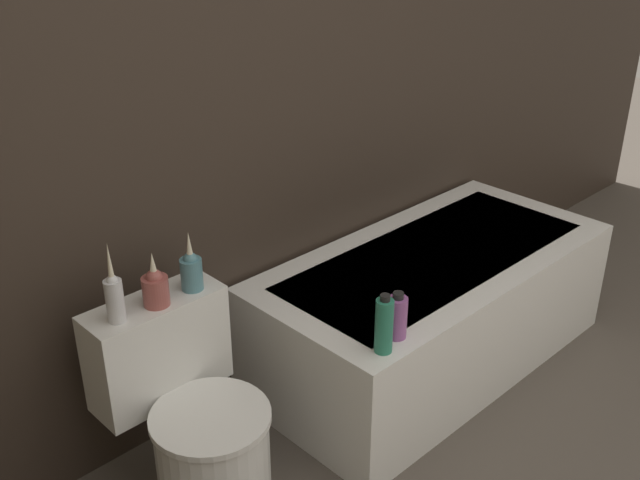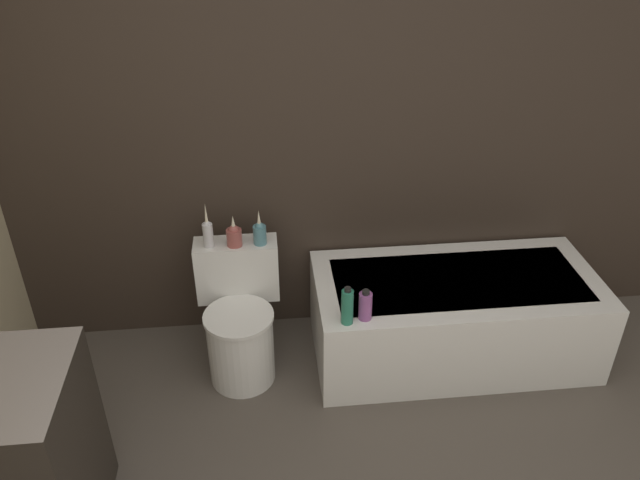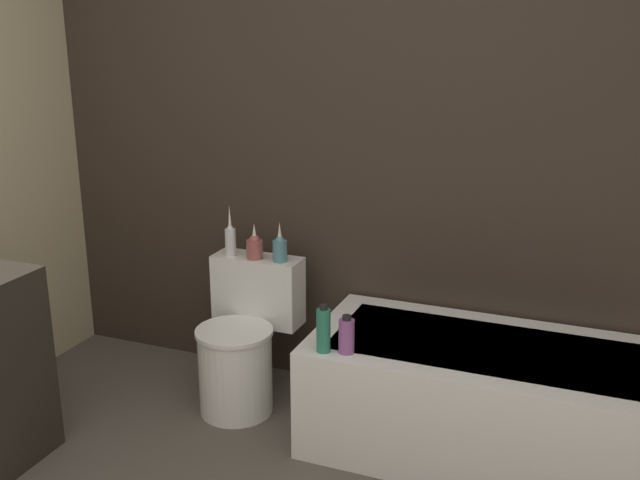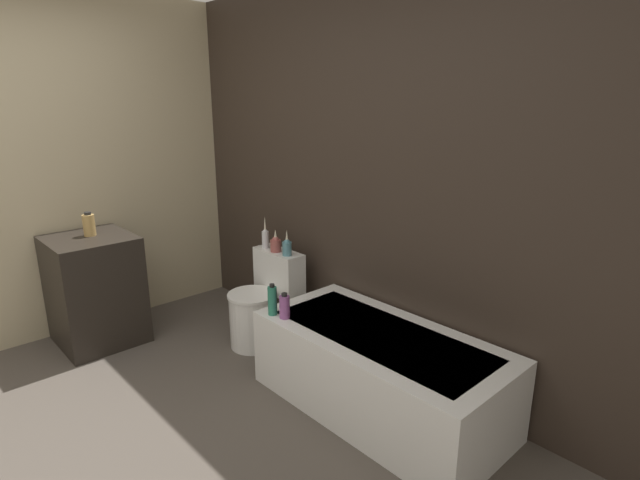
# 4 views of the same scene
# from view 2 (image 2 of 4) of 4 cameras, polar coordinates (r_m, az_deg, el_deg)

# --- Properties ---
(wall_back_tiled) EXTENTS (6.40, 0.06, 2.60)m
(wall_back_tiled) POSITION_cam_2_polar(r_m,az_deg,el_deg) (3.26, -0.56, 11.52)
(wall_back_tiled) COLOR #332821
(wall_back_tiled) RESTS_ON ground_plane
(bathtub) EXTENTS (1.53, 0.73, 0.50)m
(bathtub) POSITION_cam_2_polar(r_m,az_deg,el_deg) (3.55, 12.08, -6.77)
(bathtub) COLOR white
(bathtub) RESTS_ON ground
(toilet) EXTENTS (0.44, 0.53, 0.70)m
(toilet) POSITION_cam_2_polar(r_m,az_deg,el_deg) (3.37, -7.35, -7.33)
(toilet) COLOR white
(toilet) RESTS_ON ground
(vanity_counter) EXTENTS (0.60, 0.58, 0.83)m
(vanity_counter) POSITION_cam_2_polar(r_m,az_deg,el_deg) (2.83, -26.65, -17.75)
(vanity_counter) COLOR black
(vanity_counter) RESTS_ON ground
(vase_gold) EXTENTS (0.05, 0.05, 0.25)m
(vase_gold) POSITION_cam_2_polar(r_m,az_deg,el_deg) (3.24, -10.22, 0.69)
(vase_gold) COLOR silver
(vase_gold) RESTS_ON toilet
(vase_silver) EXTENTS (0.08, 0.08, 0.17)m
(vase_silver) POSITION_cam_2_polar(r_m,az_deg,el_deg) (3.24, -7.86, 0.46)
(vase_silver) COLOR #994C47
(vase_silver) RESTS_ON toilet
(vase_bronze) EXTENTS (0.07, 0.07, 0.19)m
(vase_bronze) POSITION_cam_2_polar(r_m,az_deg,el_deg) (3.23, -5.54, 0.71)
(vase_bronze) COLOR teal
(vase_bronze) RESTS_ON toilet
(shampoo_bottle_tall) EXTENTS (0.06, 0.06, 0.21)m
(shampoo_bottle_tall) POSITION_cam_2_polar(r_m,az_deg,el_deg) (2.99, 2.51, -6.10)
(shampoo_bottle_tall) COLOR #267259
(shampoo_bottle_tall) RESTS_ON bathtub
(shampoo_bottle_short) EXTENTS (0.07, 0.07, 0.16)m
(shampoo_bottle_short) POSITION_cam_2_polar(r_m,az_deg,el_deg) (3.03, 4.17, -6.00)
(shampoo_bottle_short) COLOR #8C4C8C
(shampoo_bottle_short) RESTS_ON bathtub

